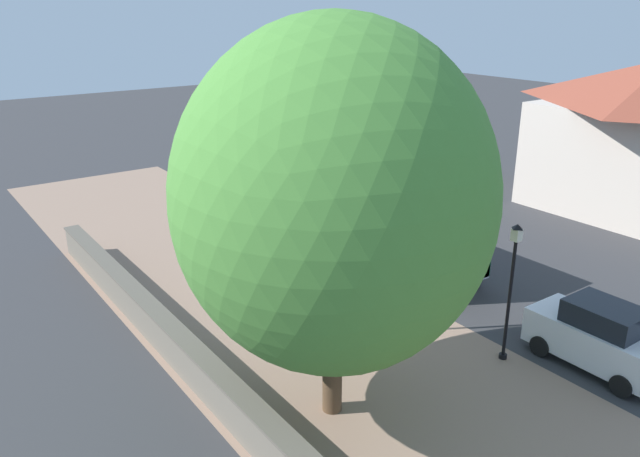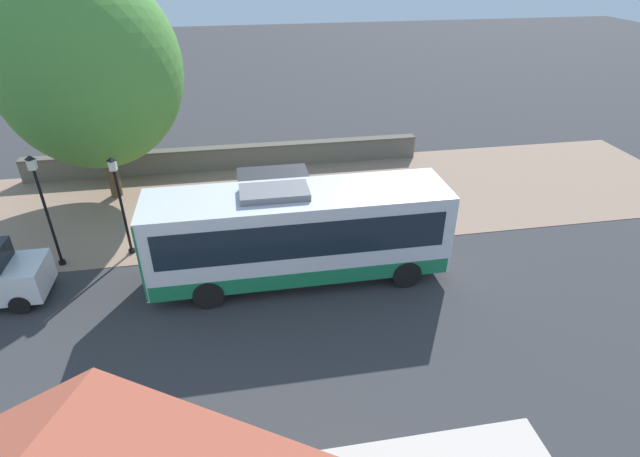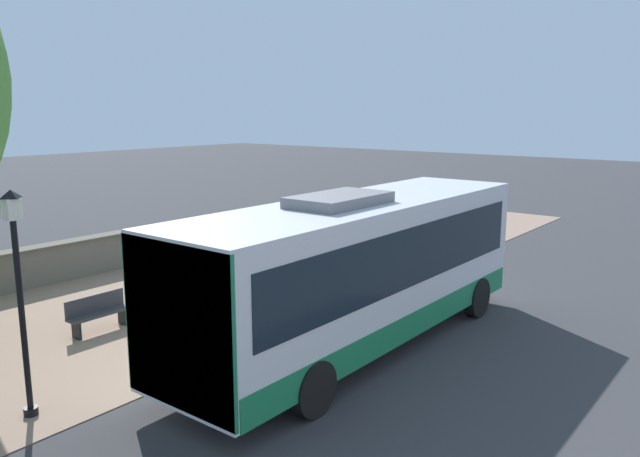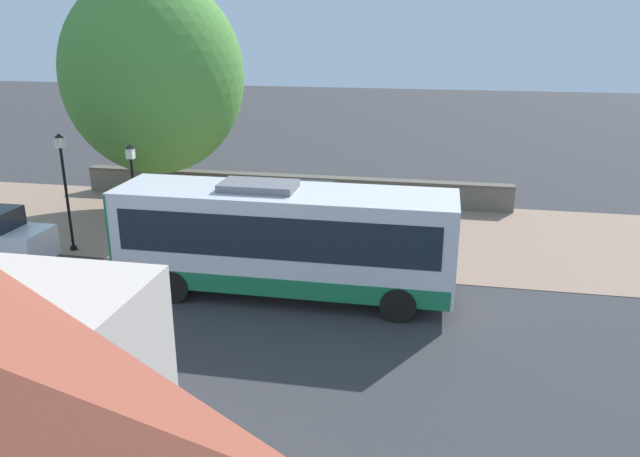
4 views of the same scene
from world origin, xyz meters
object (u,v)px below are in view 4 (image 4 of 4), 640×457
(bus, at_px, (284,238))
(bus_shelter, at_px, (293,197))
(shade_tree, at_px, (154,75))
(street_lamp_near, at_px, (134,189))
(bench, at_px, (244,221))
(pedestrian, at_px, (433,255))
(street_lamp_far, at_px, (65,183))

(bus, bearing_deg, bus_shelter, -171.10)
(bus_shelter, xyz_separation_m, shade_tree, (-4.52, -6.97, 3.65))
(bus_shelter, distance_m, street_lamp_near, 5.61)
(bench, distance_m, street_lamp_near, 4.53)
(street_lamp_near, bearing_deg, shade_tree, -165.02)
(pedestrian, height_order, shade_tree, shade_tree)
(bus, relative_size, bus_shelter, 3.71)
(bench, xyz_separation_m, shade_tree, (-2.51, -4.49, 5.32))
(bus_shelter, bearing_deg, shade_tree, -122.96)
(street_lamp_near, distance_m, street_lamp_far, 2.44)
(bus, distance_m, bus_shelter, 3.41)
(bus, xyz_separation_m, pedestrian, (-1.58, 4.39, -0.83))
(bench, bearing_deg, bus_shelter, 50.98)
(bus, height_order, street_lamp_far, street_lamp_far)
(bus, xyz_separation_m, bench, (-5.36, -3.00, -1.33))
(bus_shelter, relative_size, street_lamp_near, 0.69)
(bus_shelter, relative_size, pedestrian, 1.62)
(bus, distance_m, street_lamp_far, 8.81)
(bus, height_order, bench, bus)
(street_lamp_near, bearing_deg, pedestrian, 84.38)
(bench, relative_size, street_lamp_far, 0.36)
(pedestrian, xyz_separation_m, bench, (-3.78, -7.39, -0.51))
(bus_shelter, relative_size, bench, 1.78)
(pedestrian, distance_m, street_lamp_far, 12.99)
(pedestrian, bearing_deg, street_lamp_near, -95.62)
(bench, height_order, street_lamp_far, street_lamp_far)
(pedestrian, height_order, bench, pedestrian)
(bus_shelter, xyz_separation_m, street_lamp_far, (1.12, -7.96, 0.40))
(bus, bearing_deg, street_lamp_near, -113.22)
(bus_shelter, height_order, shade_tree, shade_tree)
(bench, distance_m, street_lamp_far, 6.64)
(pedestrian, bearing_deg, bus_shelter, -109.85)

